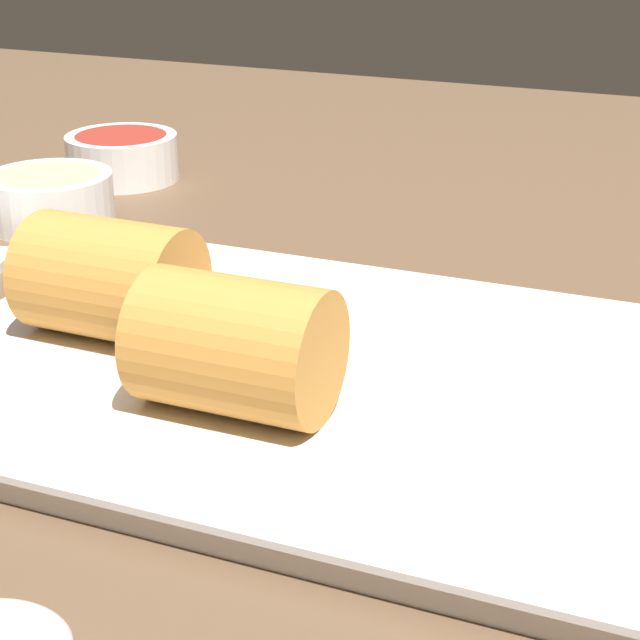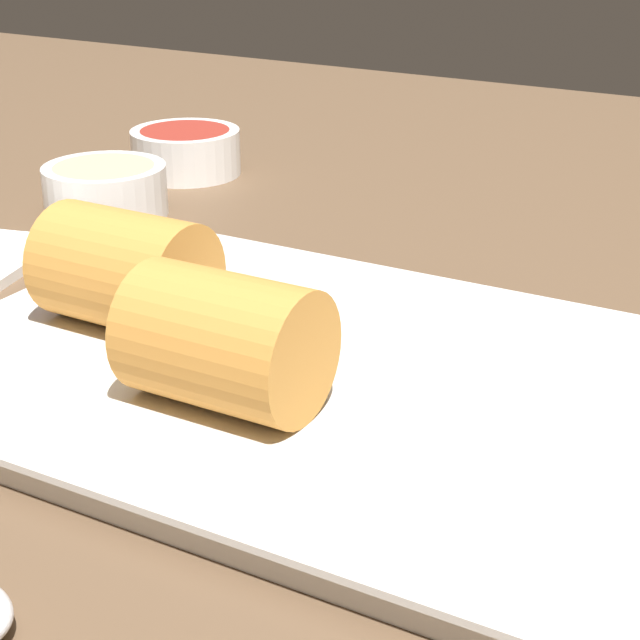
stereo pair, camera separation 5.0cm
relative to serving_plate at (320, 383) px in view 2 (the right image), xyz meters
The scene contains 6 objects.
table_surface 2.84cm from the serving_plate, 55.15° to the right, with size 180.00×140.00×2.00cm.
serving_plate is the anchor object (origin of this frame).
roll_front_left 6.02cm from the serving_plate, 113.89° to the right, with size 8.09×5.30×5.27cm.
roll_front_right 10.66cm from the serving_plate, behind, with size 8.12×5.39×5.27cm.
dipping_bowl_near 28.52cm from the serving_plate, 147.62° to the left, with size 7.74×7.74×3.17cm.
dipping_bowl_far 35.96cm from the serving_plate, 134.73° to the left, with size 7.74×7.74×3.17cm.
Camera 2 is at (18.22, -32.88, 22.92)cm, focal length 60.00 mm.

